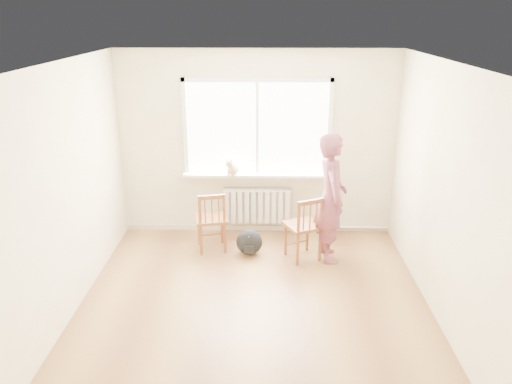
# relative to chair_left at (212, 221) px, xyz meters

# --- Properties ---
(floor) EXTENTS (4.50, 4.50, 0.00)m
(floor) POSITION_rel_chair_left_xyz_m (0.62, -1.54, -0.44)
(floor) COLOR olive
(floor) RESTS_ON ground
(ceiling) EXTENTS (4.50, 4.50, 0.00)m
(ceiling) POSITION_rel_chair_left_xyz_m (0.62, -1.54, 2.26)
(ceiling) COLOR white
(ceiling) RESTS_ON back_wall
(back_wall) EXTENTS (4.00, 0.01, 2.70)m
(back_wall) POSITION_rel_chair_left_xyz_m (0.62, 0.71, 0.91)
(back_wall) COLOR beige
(back_wall) RESTS_ON ground
(window) EXTENTS (2.12, 0.05, 1.42)m
(window) POSITION_rel_chair_left_xyz_m (0.62, 0.68, 1.22)
(window) COLOR white
(window) RESTS_ON back_wall
(windowsill) EXTENTS (2.15, 0.22, 0.04)m
(windowsill) POSITION_rel_chair_left_xyz_m (0.62, 0.60, 0.49)
(windowsill) COLOR white
(windowsill) RESTS_ON back_wall
(radiator) EXTENTS (1.00, 0.12, 0.55)m
(radiator) POSITION_rel_chair_left_xyz_m (0.62, 0.62, 0.00)
(radiator) COLOR white
(radiator) RESTS_ON back_wall
(heating_pipe) EXTENTS (1.40, 0.04, 0.04)m
(heating_pipe) POSITION_rel_chair_left_xyz_m (1.87, 0.65, -0.36)
(heating_pipe) COLOR silver
(heating_pipe) RESTS_ON back_wall
(baseboard) EXTENTS (4.00, 0.03, 0.08)m
(baseboard) POSITION_rel_chair_left_xyz_m (0.62, 0.69, -0.40)
(baseboard) COLOR beige
(baseboard) RESTS_ON ground
(chair_left) EXTENTS (0.51, 0.49, 0.87)m
(chair_left) POSITION_rel_chair_left_xyz_m (0.00, 0.00, 0.00)
(chair_left) COLOR brown
(chair_left) RESTS_ON floor
(chair_right) EXTENTS (0.58, 0.57, 0.90)m
(chair_right) POSITION_rel_chair_left_xyz_m (1.27, -0.24, 0.02)
(chair_right) COLOR brown
(chair_right) RESTS_ON floor
(person) EXTENTS (0.49, 0.68, 1.73)m
(person) POSITION_rel_chair_left_xyz_m (1.60, -0.18, 0.43)
(person) COLOR #C8426E
(person) RESTS_ON floor
(cat) EXTENTS (0.26, 0.42, 0.29)m
(cat) POSITION_rel_chair_left_xyz_m (0.27, 0.51, 0.63)
(cat) COLOR #D4B490
(cat) RESTS_ON windowsill
(backpack) EXTENTS (0.38, 0.29, 0.36)m
(backpack) POSITION_rel_chair_left_xyz_m (0.52, -0.11, -0.26)
(backpack) COLOR black
(backpack) RESTS_ON floor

